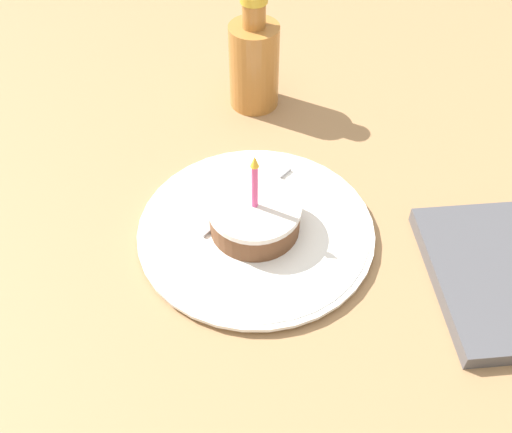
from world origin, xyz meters
TOP-DOWN VIEW (x-y plane):
  - ground_plane at (0.00, 0.00)m, footprint 2.40×2.40m
  - plate at (-0.02, 0.03)m, footprint 0.29×0.29m
  - cake_slice at (-0.02, 0.03)m, footprint 0.11×0.11m
  - fork at (-0.02, 0.08)m, footprint 0.13×0.12m
  - bottle at (0.00, 0.29)m, footprint 0.07×0.07m

SIDE VIEW (x-z plane):
  - ground_plane at x=0.00m, z-range -0.04..0.00m
  - plate at x=-0.02m, z-range 0.00..0.01m
  - fork at x=-0.02m, z-range 0.01..0.02m
  - cake_slice at x=-0.02m, z-range -0.02..0.09m
  - bottle at x=0.00m, z-range -0.02..0.16m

